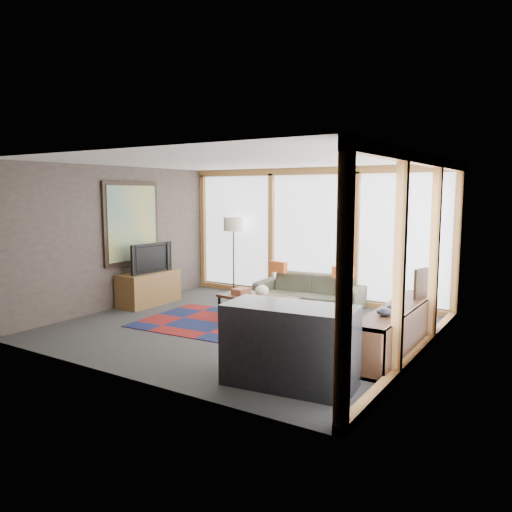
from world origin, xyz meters
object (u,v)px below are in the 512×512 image
Objects in this scene: tv_console at (149,288)px; television at (148,258)px; sofa at (309,290)px; bookshelf at (398,330)px; bar_counter at (290,346)px; coffee_table at (258,309)px; floor_lamp at (234,256)px.

television is (0.03, -0.02, 0.59)m from tv_console.
sofa is 3.04m from tv_console.
sofa is 2.07× the size of television.
bookshelf is 2.53× the size of television.
tv_console is at bearing 55.86° from television.
tv_console is 0.87× the size of bar_counter.
sofa is 2.89m from bookshelf.
coffee_table is 0.52× the size of bookshelf.
sofa is 3.09m from television.
bookshelf is at bearing -3.72° from tv_console.
floor_lamp is at bearing 65.31° from tv_console.
bar_counter reaches higher than bookshelf.
floor_lamp is 2.42m from coffee_table.
tv_console is (-2.43, -0.04, 0.10)m from coffee_table.
bookshelf is 1.98× the size of tv_console.
television reaches higher than sofa.
floor_lamp is at bearing 125.00° from bar_counter.
bookshelf is at bearing -26.28° from floor_lamp.
floor_lamp is 1.88m from television.
tv_console is at bearing 146.44° from bar_counter.
coffee_table is 2.43m from tv_console.
floor_lamp is at bearing -20.12° from television.
sofa is at bearing 82.18° from coffee_table.
coffee_table is 2.50m from television.
sofa is at bearing -5.67° from floor_lamp.
floor_lamp is 1.29× the size of tv_console.
television reaches higher than bookshelf.
tv_console is at bearing -114.69° from floor_lamp.
floor_lamp is 1.26× the size of coffee_table.
bookshelf is (2.24, -1.84, 0.01)m from sofa.
bookshelf is 1.72× the size of bar_counter.
sofa is at bearing 106.50° from bar_counter.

